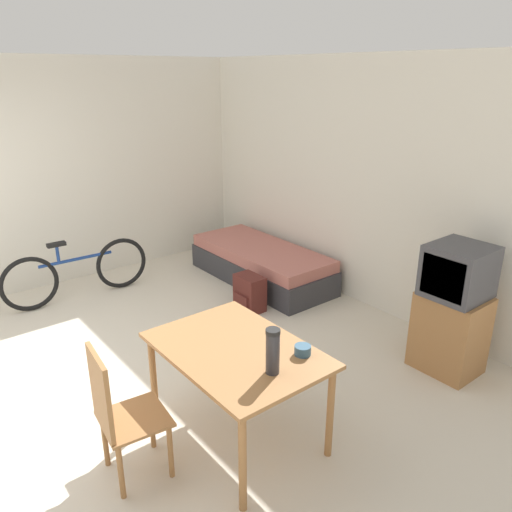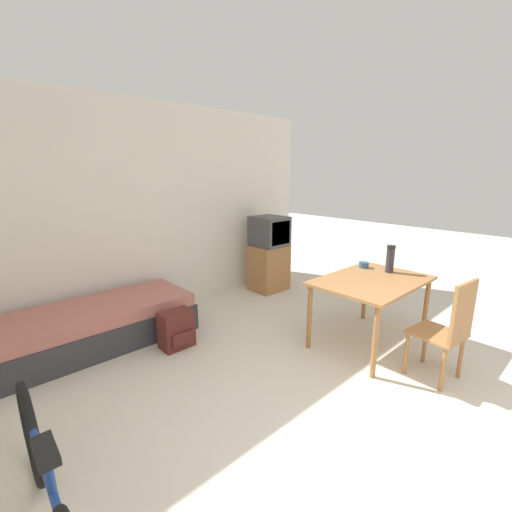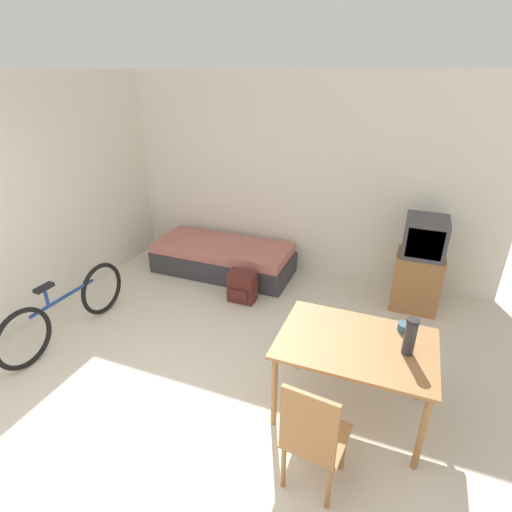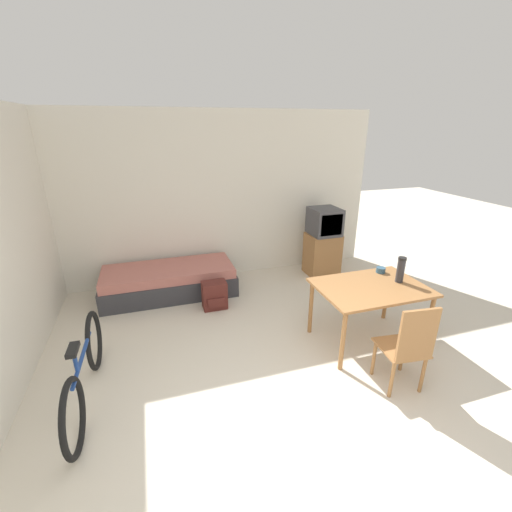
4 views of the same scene
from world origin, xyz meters
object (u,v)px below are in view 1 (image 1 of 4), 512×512
(dining_table, at_px, (237,358))
(backpack, at_px, (249,293))
(wooden_chair, at_px, (118,411))
(thermos_flask, at_px, (273,349))
(bicycle, at_px, (77,272))
(daybed, at_px, (261,264))
(tv, at_px, (453,310))
(mate_bowl, at_px, (303,350))

(dining_table, distance_m, backpack, 2.12)
(dining_table, xyz_separation_m, wooden_chair, (-0.14, -0.82, -0.13))
(thermos_flask, bearing_deg, backpack, 145.72)
(dining_table, relative_size, wooden_chair, 1.29)
(backpack, bearing_deg, bicycle, -137.01)
(daybed, xyz_separation_m, thermos_flask, (2.53, -1.97, 0.68))
(dining_table, distance_m, thermos_flask, 0.45)
(daybed, bearing_deg, wooden_chair, -54.29)
(bicycle, distance_m, thermos_flask, 3.49)
(wooden_chair, bearing_deg, bicycle, 165.04)
(tv, xyz_separation_m, bicycle, (-3.52, -2.03, -0.26))
(bicycle, distance_m, backpack, 2.03)
(tv, bearing_deg, mate_bowl, -93.79)
(thermos_flask, distance_m, mate_bowl, 0.33)
(thermos_flask, bearing_deg, tv, 87.80)
(mate_bowl, bearing_deg, thermos_flask, -83.13)
(daybed, xyz_separation_m, dining_table, (2.15, -1.98, 0.43))
(tv, height_order, mate_bowl, tv)
(dining_table, distance_m, mate_bowl, 0.47)
(tv, distance_m, dining_table, 2.04)
(dining_table, height_order, bicycle, dining_table)
(daybed, distance_m, dining_table, 2.95)
(wooden_chair, distance_m, mate_bowl, 1.25)
(tv, height_order, thermos_flask, tv)
(backpack, bearing_deg, wooden_chair, -56.38)
(daybed, relative_size, bicycle, 1.17)
(bicycle, distance_m, mate_bowl, 3.45)
(dining_table, relative_size, mate_bowl, 11.01)
(daybed, distance_m, wooden_chair, 3.46)
(wooden_chair, bearing_deg, tv, 78.01)
(dining_table, distance_m, wooden_chair, 0.85)
(tv, bearing_deg, daybed, -179.71)
(bicycle, height_order, mate_bowl, mate_bowl)
(dining_table, height_order, backpack, dining_table)
(bicycle, bearing_deg, mate_bowl, 5.75)
(wooden_chair, height_order, thermos_flask, thermos_flask)
(wooden_chair, xyz_separation_m, thermos_flask, (0.52, 0.83, 0.38))
(daybed, bearing_deg, backpack, -47.95)
(thermos_flask, bearing_deg, mate_bowl, 96.87)
(thermos_flask, xyz_separation_m, mate_bowl, (-0.04, 0.30, -0.13))
(tv, bearing_deg, bicycle, -149.97)
(backpack, bearing_deg, mate_bowl, -28.38)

